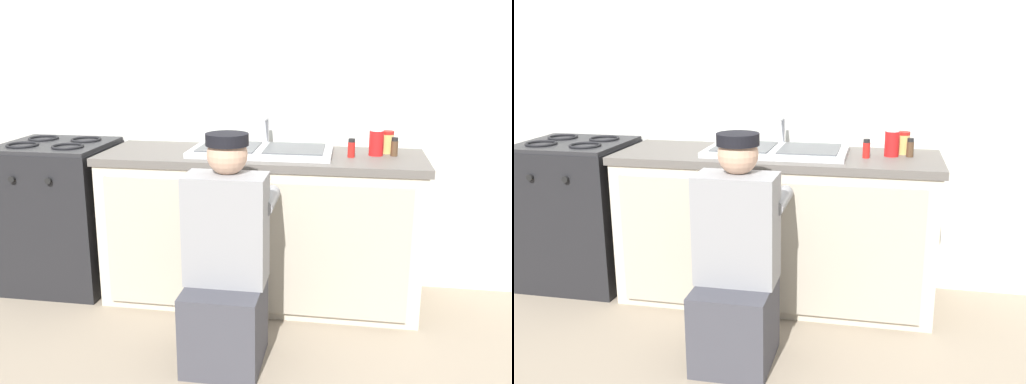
# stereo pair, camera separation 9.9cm
# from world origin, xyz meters

# --- Properties ---
(ground_plane) EXTENTS (12.00, 12.00, 0.00)m
(ground_plane) POSITION_xyz_m (0.00, 0.00, 0.00)
(ground_plane) COLOR gray
(back_wall) EXTENTS (6.00, 0.10, 2.50)m
(back_wall) POSITION_xyz_m (0.00, 0.65, 1.25)
(back_wall) COLOR silver
(back_wall) RESTS_ON ground_plane
(counter_cabinet) EXTENTS (1.81, 0.62, 0.84)m
(counter_cabinet) POSITION_xyz_m (0.00, 0.29, 0.42)
(counter_cabinet) COLOR beige
(counter_cabinet) RESTS_ON ground_plane
(countertop) EXTENTS (1.85, 0.62, 0.04)m
(countertop) POSITION_xyz_m (0.00, 0.30, 0.86)
(countertop) COLOR #5B5651
(countertop) RESTS_ON counter_cabinet
(sink_double_basin) EXTENTS (0.80, 0.44, 0.19)m
(sink_double_basin) POSITION_xyz_m (0.00, 0.30, 0.90)
(sink_double_basin) COLOR silver
(sink_double_basin) RESTS_ON countertop
(stove_range) EXTENTS (0.64, 0.62, 0.92)m
(stove_range) POSITION_xyz_m (-1.28, 0.30, 0.46)
(stove_range) COLOR black
(stove_range) RESTS_ON ground_plane
(plumber_person) EXTENTS (0.42, 0.61, 1.10)m
(plumber_person) POSITION_xyz_m (-0.06, -0.43, 0.46)
(plumber_person) COLOR #3F3F47
(plumber_person) RESTS_ON ground_plane
(spice_bottle_red) EXTENTS (0.04, 0.04, 0.10)m
(spice_bottle_red) POSITION_xyz_m (0.51, 0.27, 0.94)
(spice_bottle_red) COLOR red
(spice_bottle_red) RESTS_ON countertop
(soda_cup_red) EXTENTS (0.08, 0.08, 0.15)m
(soda_cup_red) POSITION_xyz_m (0.64, 0.35, 0.96)
(soda_cup_red) COLOR red
(soda_cup_red) RESTS_ON countertop
(spice_bottle_pepper) EXTENTS (0.04, 0.04, 0.10)m
(spice_bottle_pepper) POSITION_xyz_m (0.74, 0.35, 0.94)
(spice_bottle_pepper) COLOR #513823
(spice_bottle_pepper) RESTS_ON countertop
(condiment_jar) EXTENTS (0.07, 0.07, 0.13)m
(condiment_jar) POSITION_xyz_m (0.71, 0.43, 0.95)
(condiment_jar) COLOR #DBB760
(condiment_jar) RESTS_ON countertop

